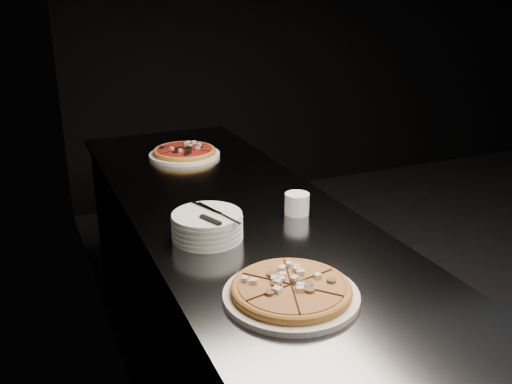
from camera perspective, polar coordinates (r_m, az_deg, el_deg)
name	(u,v)px	position (r m, az deg, el deg)	size (l,w,h in m)	color
wall_left	(126,84)	(1.75, -12.91, 10.50)	(0.02, 5.00, 2.80)	black
wall_back	(365,15)	(5.06, 10.84, 16.97)	(5.00, 0.02, 2.80)	black
counter	(244,327)	(2.20, -1.18, -13.36)	(0.74, 2.44, 0.92)	slate
pizza_mushroom	(291,291)	(1.48, 3.54, -9.84)	(0.37, 0.37, 0.04)	white
pizza_tomato	(185,152)	(2.65, -7.16, 3.97)	(0.36, 0.36, 0.04)	white
plate_stack	(207,226)	(1.80, -4.90, -3.38)	(0.22, 0.22, 0.08)	white
cutlery	(211,214)	(1.77, -4.49, -2.23)	(0.08, 0.24, 0.01)	silver
ramekin	(297,203)	(1.98, 4.12, -1.11)	(0.09, 0.09, 0.07)	white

